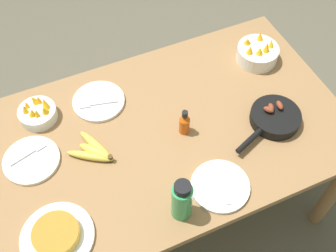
{
  "coord_description": "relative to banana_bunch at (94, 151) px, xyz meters",
  "views": [
    {
      "loc": [
        -0.42,
        -0.95,
        2.19
      ],
      "look_at": [
        0.0,
        0.0,
        0.75
      ],
      "focal_mm": 45.0,
      "sensor_mm": 36.0,
      "label": 1
    }
  ],
  "objects": [
    {
      "name": "banana_bunch",
      "position": [
        0.0,
        0.0,
        0.0
      ],
      "size": [
        0.18,
        0.2,
        0.04
      ],
      "color": "gold",
      "rests_on": "dining_table"
    },
    {
      "name": "empty_plate_far_left",
      "position": [
        0.4,
        -0.35,
        -0.01
      ],
      "size": [
        0.23,
        0.23,
        0.02
      ],
      "color": "silver",
      "rests_on": "dining_table"
    },
    {
      "name": "frittata_plate_center",
      "position": [
        -0.24,
        -0.29,
        0.0
      ],
      "size": [
        0.27,
        0.27,
        0.05
      ],
      "color": "silver",
      "rests_on": "dining_table"
    },
    {
      "name": "ground_plane",
      "position": [
        0.32,
        -0.02,
        -0.74
      ],
      "size": [
        14.0,
        14.0,
        0.0
      ],
      "primitive_type": "plane",
      "color": "#565142"
    },
    {
      "name": "fruit_bowl_citrus",
      "position": [
        0.89,
        0.2,
        0.02
      ],
      "size": [
        0.2,
        0.2,
        0.13
      ],
      "color": "silver",
      "rests_on": "dining_table"
    },
    {
      "name": "dining_table",
      "position": [
        0.32,
        -0.02,
        -0.11
      ],
      "size": [
        1.54,
        0.94,
        0.72
      ],
      "color": "olive",
      "rests_on": "ground_plane"
    },
    {
      "name": "fruit_bowl_mango",
      "position": [
        -0.16,
        0.28,
        0.02
      ],
      "size": [
        0.16,
        0.16,
        0.1
      ],
      "color": "silver",
      "rests_on": "dining_table"
    },
    {
      "name": "empty_plate_near_front",
      "position": [
        0.1,
        0.25,
        -0.01
      ],
      "size": [
        0.23,
        0.23,
        0.02
      ],
      "color": "silver",
      "rests_on": "dining_table"
    },
    {
      "name": "empty_plate_far_right",
      "position": [
        -0.25,
        0.07,
        -0.01
      ],
      "size": [
        0.23,
        0.23,
        0.02
      ],
      "color": "silver",
      "rests_on": "dining_table"
    },
    {
      "name": "skillet",
      "position": [
        0.76,
        -0.16,
        0.01
      ],
      "size": [
        0.35,
        0.22,
        0.08
      ],
      "rotation": [
        0.0,
        0.0,
        3.51
      ],
      "color": "black",
      "rests_on": "dining_table"
    },
    {
      "name": "water_bottle",
      "position": [
        0.21,
        -0.38,
        0.08
      ],
      "size": [
        0.08,
        0.08,
        0.21
      ],
      "color": "#2D9351",
      "rests_on": "dining_table"
    },
    {
      "name": "hot_sauce_bottle",
      "position": [
        0.38,
        -0.05,
        0.04
      ],
      "size": [
        0.05,
        0.05,
        0.13
      ],
      "color": "#C64C0F",
      "rests_on": "dining_table"
    }
  ]
}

